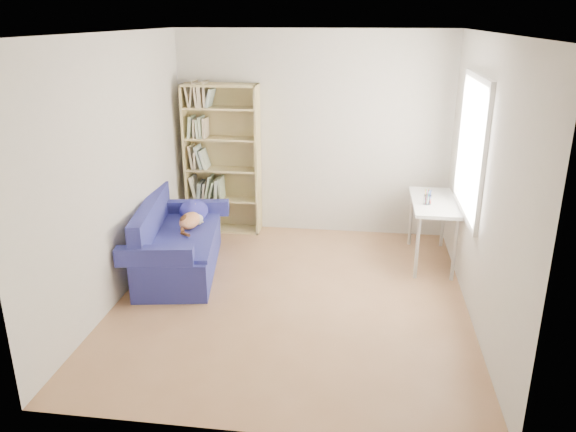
# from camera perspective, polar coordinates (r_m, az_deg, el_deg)

# --- Properties ---
(ground) EXTENTS (4.00, 4.00, 0.00)m
(ground) POSITION_cam_1_polar(r_m,az_deg,el_deg) (5.83, 0.44, -8.33)
(ground) COLOR #946743
(ground) RESTS_ON ground
(room_shell) EXTENTS (3.54, 4.04, 2.62)m
(room_shell) POSITION_cam_1_polar(r_m,az_deg,el_deg) (5.29, 1.61, 7.63)
(room_shell) COLOR silver
(room_shell) RESTS_ON ground
(sofa) EXTENTS (1.04, 1.76, 0.81)m
(sofa) POSITION_cam_1_polar(r_m,az_deg,el_deg) (6.47, -11.17, -2.78)
(sofa) COLOR navy
(sofa) RESTS_ON ground
(bookshelf) EXTENTS (0.97, 0.30, 1.94)m
(bookshelf) POSITION_cam_1_polar(r_m,az_deg,el_deg) (7.41, -6.65, 5.13)
(bookshelf) COLOR tan
(bookshelf) RESTS_ON ground
(desk) EXTENTS (0.49, 1.08, 0.75)m
(desk) POSITION_cam_1_polar(r_m,az_deg,el_deg) (6.64, 14.55, 0.82)
(desk) COLOR silver
(desk) RESTS_ON ground
(pen_cup) EXTENTS (0.09, 0.09, 0.17)m
(pen_cup) POSITION_cam_1_polar(r_m,az_deg,el_deg) (6.46, 14.00, 1.74)
(pen_cup) COLOR white
(pen_cup) RESTS_ON desk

